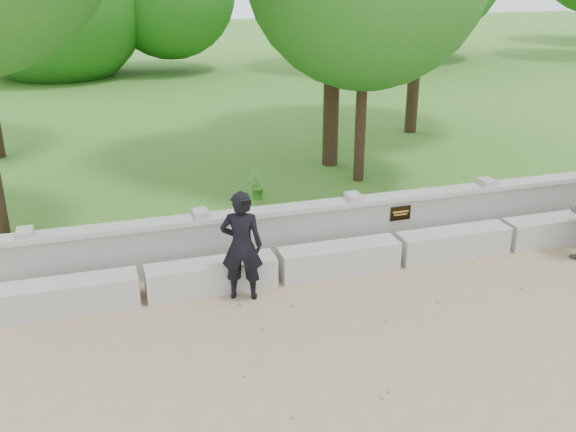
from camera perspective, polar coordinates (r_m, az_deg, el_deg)
name	(u,v)px	position (r m, az deg, el deg)	size (l,w,h in m)	color
ground	(460,322)	(9.01, 15.08, -9.12)	(80.00, 80.00, 0.00)	#8E7A57
lawn	(231,106)	(21.35, -5.08, 9.73)	(40.00, 22.00, 0.25)	#346A25
concrete_bench	(398,251)	(10.35, 9.73, -3.05)	(11.90, 0.45, 0.45)	#A5A39C
parapet_wall	(380,221)	(10.83, 8.16, -0.43)	(12.50, 0.35, 0.90)	#9B9992
man_main	(242,246)	(8.98, -4.14, -2.64)	(0.68, 0.64, 1.62)	black
shrub_a	(27,241)	(10.56, -22.15, -2.05)	(0.30, 0.21, 0.58)	#46892E
shrub_b	(256,184)	(12.30, -2.87, 2.84)	(0.32, 0.26, 0.58)	#46892E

